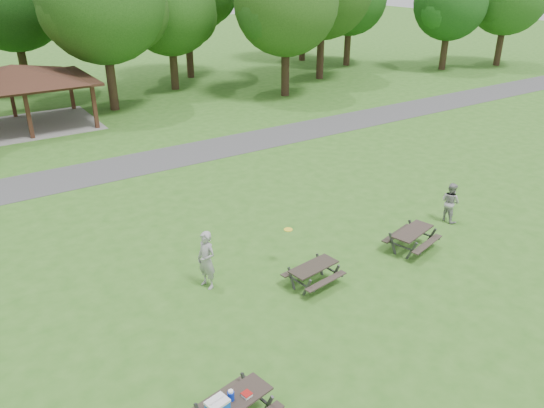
{
  "coord_description": "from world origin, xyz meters",
  "views": [
    {
      "loc": [
        -8.52,
        -10.48,
        9.35
      ],
      "look_at": [
        1.0,
        4.0,
        1.3
      ],
      "focal_mm": 35.0,
      "sensor_mm": 36.0,
      "label": 1
    }
  ],
  "objects": [
    {
      "name": "tree_row_j",
      "position": [
        32.08,
        22.53,
        5.56
      ],
      "size": [
        6.72,
        6.4,
        8.96
      ],
      "color": "black",
      "rests_on": "ground"
    },
    {
      "name": "tree_row_f",
      "position": [
        8.09,
        28.53,
        5.84
      ],
      "size": [
        7.35,
        7.0,
        9.55
      ],
      "color": "#312216",
      "rests_on": "ground"
    },
    {
      "name": "frisbee_catcher",
      "position": [
        7.47,
        1.27,
        0.79
      ],
      "size": [
        0.62,
        0.78,
        1.58
      ],
      "primitive_type": "imported",
      "rotation": [
        0.0,
        0.0,
        1.55
      ],
      "color": "#99999B",
      "rests_on": "ground"
    },
    {
      "name": "ground",
      "position": [
        0.0,
        0.0,
        0.0
      ],
      "size": [
        160.0,
        160.0,
        0.0
      ],
      "primitive_type": "plane",
      "color": "#32681D",
      "rests_on": "ground"
    },
    {
      "name": "picnic_table_middle",
      "position": [
        0.3,
        0.57,
        0.52
      ],
      "size": [
        1.8,
        1.52,
        0.71
      ],
      "color": "#29231E",
      "rests_on": "ground"
    },
    {
      "name": "asphalt_path",
      "position": [
        0.0,
        14.0,
        0.01
      ],
      "size": [
        120.0,
        3.2,
        0.02
      ],
      "primitive_type": "cube",
      "color": "#444446",
      "rests_on": "ground"
    },
    {
      "name": "frisbee_thrower",
      "position": [
        -2.51,
        2.32,
        0.95
      ],
      "size": [
        0.62,
        0.79,
        1.9
      ],
      "primitive_type": "imported",
      "rotation": [
        0.0,
        0.0,
        -1.31
      ],
      "color": "#9A9A9C",
      "rests_on": "ground"
    },
    {
      "name": "tree_row_e",
      "position": [
        2.1,
        25.03,
        6.78
      ],
      "size": [
        8.4,
        8.0,
        11.02
      ],
      "color": "#302015",
      "rests_on": "ground"
    },
    {
      "name": "tree_row_i",
      "position": [
        26.08,
        29.03,
        5.91
      ],
      "size": [
        7.14,
        6.8,
        9.52
      ],
      "color": "#311F15",
      "rests_on": "ground"
    },
    {
      "name": "picnic_table_near",
      "position": [
        -4.66,
        -2.94,
        0.69
      ],
      "size": [
        1.95,
        1.68,
        1.19
      ],
      "color": "#2B231F",
      "rests_on": "ground"
    },
    {
      "name": "pavilion",
      "position": [
        -4.0,
        24.0,
        3.06
      ],
      "size": [
        8.6,
        7.01,
        3.76
      ],
      "color": "#391F14",
      "rests_on": "ground"
    },
    {
      "name": "frisbee_in_flight",
      "position": [
        0.33,
        2.02,
        1.32
      ],
      "size": [
        0.34,
        0.34,
        0.02
      ],
      "color": "yellow",
      "rests_on": "ground"
    },
    {
      "name": "picnic_table_far",
      "position": [
        4.56,
        0.47,
        0.56
      ],
      "size": [
        2.06,
        1.81,
        0.77
      ],
      "color": "#2D2521",
      "rests_on": "ground"
    },
    {
      "name": "tree_row_g",
      "position": [
        14.09,
        22.03,
        6.33
      ],
      "size": [
        7.77,
        7.4,
        10.25
      ],
      "color": "black",
      "rests_on": "ground"
    }
  ]
}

